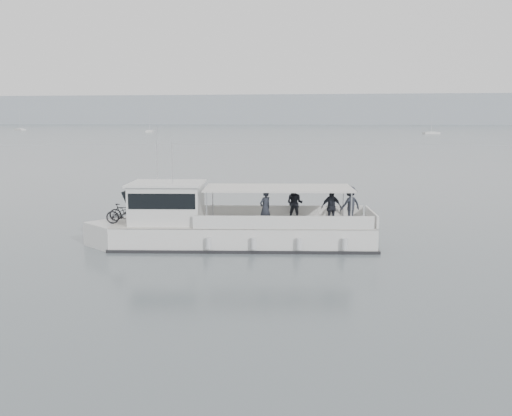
# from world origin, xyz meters

# --- Properties ---
(ground) EXTENTS (1400.00, 1400.00, 0.00)m
(ground) POSITION_xyz_m (0.00, 0.00, 0.00)
(ground) COLOR #525C61
(ground) RESTS_ON ground
(headland) EXTENTS (1400.00, 90.00, 28.00)m
(headland) POSITION_xyz_m (0.00, 560.00, 14.00)
(headland) COLOR #939EA8
(headland) RESTS_ON ground
(tour_boat) EXTENTS (12.17, 4.17, 5.06)m
(tour_boat) POSITION_xyz_m (4.08, 2.19, 0.83)
(tour_boat) COLOR silver
(tour_boat) RESTS_ON ground
(moored_fleet) EXTENTS (432.75, 273.41, 10.62)m
(moored_fleet) POSITION_xyz_m (-66.88, 186.81, 0.36)
(moored_fleet) COLOR silver
(moored_fleet) RESTS_ON ground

